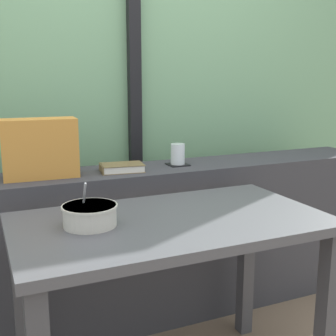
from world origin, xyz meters
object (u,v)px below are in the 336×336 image
breakfast_table (171,250)px  juice_glass (178,155)px  coaster_square (178,165)px  closed_book (122,168)px  throw_pillow (40,148)px  soup_bowl (90,216)px

breakfast_table → juice_glass: juice_glass is taller
coaster_square → juice_glass: bearing=0.0°
closed_book → breakfast_table: bearing=-89.3°
closed_book → juice_glass: bearing=5.6°
breakfast_table → coaster_square: bearing=62.9°
coaster_square → throw_pillow: size_ratio=0.31×
closed_book → soup_bowl: 0.59m
breakfast_table → throw_pillow: throw_pillow is taller
soup_bowl → juice_glass: bearing=43.0°
throw_pillow → breakfast_table: bearing=-57.5°
coaster_square → throw_pillow: bearing=-179.6°
breakfast_table → throw_pillow: (-0.37, 0.58, 0.32)m
throw_pillow → soup_bowl: (0.08, -0.54, -0.16)m
juice_glass → throw_pillow: size_ratio=0.32×
juice_glass → throw_pillow: bearing=-179.6°
coaster_square → closed_book: bearing=-174.4°
coaster_square → throw_pillow: (-0.67, -0.01, 0.13)m
breakfast_table → soup_bowl: 0.33m
breakfast_table → closed_book: (-0.01, 0.56, 0.21)m
juice_glass → coaster_square: bearing=0.0°
breakfast_table → throw_pillow: size_ratio=3.52×
breakfast_table → coaster_square: size_ratio=11.27×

